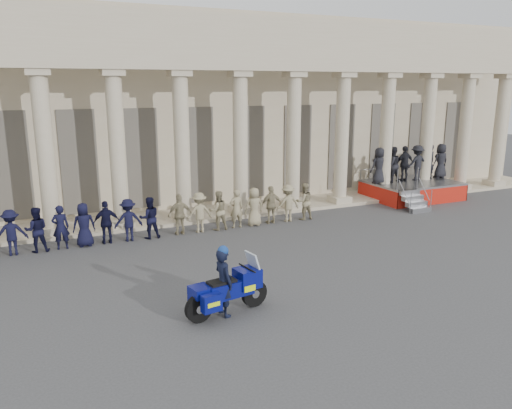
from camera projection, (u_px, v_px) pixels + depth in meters
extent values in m
plane|color=#3C3C3E|center=(303.00, 284.00, 14.69)|extent=(90.00, 90.00, 0.00)
cube|color=tan|center=(169.00, 108.00, 26.96)|extent=(40.00, 10.00, 9.00)
cube|color=tan|center=(207.00, 213.00, 22.49)|extent=(40.00, 2.60, 0.15)
cube|color=tan|center=(210.00, 58.00, 20.21)|extent=(35.80, 1.00, 1.00)
cube|color=tan|center=(209.00, 29.00, 19.95)|extent=(35.80, 1.00, 1.20)
cube|color=tan|center=(53.00, 230.00, 19.15)|extent=(0.90, 0.90, 0.30)
cylinder|color=tan|center=(46.00, 153.00, 18.46)|extent=(0.64, 0.64, 5.60)
cube|color=tan|center=(38.00, 72.00, 17.78)|extent=(0.85, 0.85, 0.24)
cube|color=tan|center=(122.00, 222.00, 20.18)|extent=(0.90, 0.90, 0.30)
cylinder|color=tan|center=(117.00, 150.00, 19.49)|extent=(0.64, 0.64, 5.60)
cube|color=tan|center=(112.00, 73.00, 18.81)|extent=(0.85, 0.85, 0.24)
cube|color=tan|center=(184.00, 216.00, 21.21)|extent=(0.90, 0.90, 0.30)
cylinder|color=tan|center=(182.00, 146.00, 20.52)|extent=(0.64, 0.64, 5.60)
cube|color=tan|center=(179.00, 73.00, 19.84)|extent=(0.85, 0.85, 0.24)
cube|color=tan|center=(241.00, 210.00, 22.24)|extent=(0.90, 0.90, 0.30)
cylinder|color=tan|center=(240.00, 144.00, 21.55)|extent=(0.64, 0.64, 5.60)
cube|color=tan|center=(240.00, 74.00, 20.87)|extent=(0.85, 0.85, 0.24)
cube|color=tan|center=(292.00, 204.00, 23.27)|extent=(0.90, 0.90, 0.30)
cylinder|color=tan|center=(293.00, 141.00, 22.58)|extent=(0.64, 0.64, 5.60)
cube|color=tan|center=(295.00, 74.00, 21.90)|extent=(0.85, 0.85, 0.24)
cube|color=tan|center=(339.00, 199.00, 24.30)|extent=(0.90, 0.90, 0.30)
cylinder|color=tan|center=(342.00, 138.00, 23.61)|extent=(0.64, 0.64, 5.60)
cube|color=tan|center=(344.00, 75.00, 22.93)|extent=(0.85, 0.85, 0.24)
cube|color=tan|center=(383.00, 194.00, 25.33)|extent=(0.90, 0.90, 0.30)
cylinder|color=tan|center=(386.00, 136.00, 24.64)|extent=(0.64, 0.64, 5.60)
cube|color=tan|center=(390.00, 75.00, 23.96)|extent=(0.85, 0.85, 0.24)
cube|color=tan|center=(423.00, 190.00, 26.36)|extent=(0.90, 0.90, 0.30)
cylinder|color=tan|center=(427.00, 134.00, 25.67)|extent=(0.64, 0.64, 5.60)
cube|color=tan|center=(432.00, 76.00, 24.98)|extent=(0.85, 0.85, 0.24)
cube|color=tan|center=(459.00, 186.00, 27.39)|extent=(0.90, 0.90, 0.30)
cylinder|color=tan|center=(465.00, 132.00, 26.70)|extent=(0.64, 0.64, 5.60)
cube|color=tan|center=(470.00, 76.00, 26.01)|extent=(0.85, 0.85, 0.24)
cube|color=tan|center=(494.00, 182.00, 28.42)|extent=(0.90, 0.90, 0.30)
cylinder|color=tan|center=(500.00, 130.00, 27.73)|extent=(0.64, 0.64, 5.60)
cube|color=tan|center=(506.00, 76.00, 27.04)|extent=(0.85, 0.85, 0.24)
cube|color=black|center=(11.00, 166.00, 19.90)|extent=(1.30, 0.12, 4.20)
cube|color=black|center=(79.00, 162.00, 20.93)|extent=(1.30, 0.12, 4.20)
cube|color=black|center=(141.00, 159.00, 21.96)|extent=(1.30, 0.12, 4.20)
cube|color=black|center=(198.00, 155.00, 22.99)|extent=(1.30, 0.12, 4.20)
cube|color=black|center=(249.00, 152.00, 24.02)|extent=(1.30, 0.12, 4.20)
cube|color=black|center=(297.00, 150.00, 25.05)|extent=(1.30, 0.12, 4.20)
cube|color=black|center=(341.00, 147.00, 26.08)|extent=(1.30, 0.12, 4.20)
cube|color=black|center=(381.00, 145.00, 27.11)|extent=(1.30, 0.12, 4.20)
cube|color=black|center=(418.00, 142.00, 28.14)|extent=(1.30, 0.12, 4.20)
cube|color=black|center=(453.00, 140.00, 29.17)|extent=(1.30, 0.12, 4.20)
imported|color=black|center=(11.00, 232.00, 17.05)|extent=(1.04, 0.60, 1.61)
imported|color=black|center=(36.00, 230.00, 17.37)|extent=(0.78, 0.61, 1.61)
imported|color=black|center=(61.00, 227.00, 17.68)|extent=(0.59, 0.38, 1.61)
imported|color=black|center=(84.00, 225.00, 17.99)|extent=(0.79, 0.51, 1.61)
imported|color=black|center=(107.00, 222.00, 18.31)|extent=(0.94, 0.39, 1.61)
imported|color=black|center=(128.00, 220.00, 18.62)|extent=(1.04, 0.60, 1.61)
imported|color=black|center=(149.00, 218.00, 18.93)|extent=(0.78, 0.61, 1.61)
imported|color=gray|center=(180.00, 215.00, 19.40)|extent=(0.94, 0.39, 1.61)
imported|color=gray|center=(199.00, 213.00, 19.72)|extent=(1.04, 0.60, 1.61)
imported|color=gray|center=(218.00, 211.00, 20.03)|extent=(0.78, 0.61, 1.61)
imported|color=gray|center=(236.00, 209.00, 20.34)|extent=(0.59, 0.38, 1.61)
imported|color=gray|center=(254.00, 207.00, 20.66)|extent=(0.79, 0.51, 1.61)
imported|color=gray|center=(271.00, 205.00, 20.97)|extent=(0.94, 0.39, 1.61)
imported|color=gray|center=(288.00, 203.00, 21.28)|extent=(1.04, 0.60, 1.61)
imported|color=gray|center=(304.00, 201.00, 21.60)|extent=(0.78, 0.61, 1.61)
cube|color=gray|center=(412.00, 182.00, 25.62)|extent=(4.42, 3.16, 0.10)
cube|color=#AC190D|center=(433.00, 197.00, 24.34)|extent=(4.42, 0.04, 0.80)
cube|color=#AC190D|center=(377.00, 194.00, 24.86)|extent=(0.04, 3.16, 0.80)
cube|color=#AC190D|center=(444.00, 187.00, 26.60)|extent=(0.04, 3.16, 0.80)
cube|color=gray|center=(420.00, 210.00, 22.95)|extent=(1.10, 0.28, 0.22)
cube|color=gray|center=(416.00, 204.00, 23.15)|extent=(1.10, 0.28, 0.22)
cube|color=gray|center=(413.00, 198.00, 23.35)|extent=(1.10, 0.28, 0.22)
cube|color=gray|center=(409.00, 192.00, 23.54)|extent=(1.10, 0.28, 0.22)
cylinder|color=gray|center=(393.00, 167.00, 26.85)|extent=(4.42, 0.04, 0.04)
imported|color=black|center=(379.00, 166.00, 24.78)|extent=(0.89, 0.58, 1.82)
imported|color=black|center=(392.00, 165.00, 25.10)|extent=(0.88, 0.69, 1.82)
imported|color=black|center=(405.00, 164.00, 25.42)|extent=(1.06, 0.44, 1.82)
imported|color=black|center=(417.00, 163.00, 25.73)|extent=(1.17, 0.67, 1.82)
imported|color=black|center=(429.00, 162.00, 26.05)|extent=(0.66, 0.43, 1.82)
imported|color=black|center=(441.00, 161.00, 26.37)|extent=(0.89, 0.58, 1.82)
cylinder|color=black|center=(254.00, 293.00, 13.17)|extent=(0.74, 0.27, 0.72)
cylinder|color=black|center=(199.00, 308.00, 12.28)|extent=(0.74, 0.27, 0.72)
cube|color=navy|center=(229.00, 289.00, 12.68)|extent=(1.32, 0.67, 0.42)
cube|color=navy|center=(247.00, 278.00, 12.93)|extent=(0.69, 0.66, 0.49)
cube|color=silver|center=(247.00, 287.00, 12.99)|extent=(0.29, 0.36, 0.13)
cube|color=#B2BFCC|center=(253.00, 263.00, 12.95)|extent=(0.31, 0.53, 0.59)
cube|color=black|center=(222.00, 282.00, 12.51)|extent=(0.76, 0.49, 0.11)
cube|color=navy|center=(200.00, 293.00, 12.21)|extent=(0.44, 0.43, 0.24)
cube|color=navy|center=(211.00, 303.00, 12.03)|extent=(0.53, 0.32, 0.44)
cube|color=#DDF90D|center=(211.00, 303.00, 12.03)|extent=(0.37, 0.32, 0.11)
cube|color=navy|center=(198.00, 293.00, 12.59)|extent=(0.53, 0.32, 0.44)
cube|color=#DDF90D|center=(198.00, 293.00, 12.59)|extent=(0.37, 0.32, 0.11)
cylinder|color=silver|center=(206.00, 303.00, 12.68)|extent=(0.67, 0.22, 0.11)
cylinder|color=black|center=(247.00, 268.00, 12.87)|extent=(0.17, 0.76, 0.04)
imported|color=black|center=(224.00, 282.00, 12.54)|extent=(0.53, 0.71, 1.77)
sphere|color=navy|center=(223.00, 251.00, 12.35)|extent=(0.28, 0.28, 0.28)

